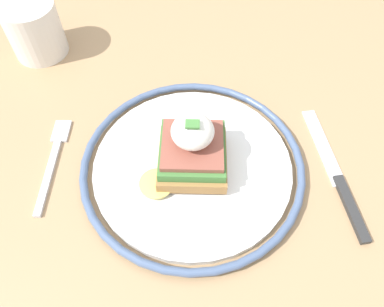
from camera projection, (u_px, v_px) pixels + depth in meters
The scene contains 6 objects.
dining_table at pixel (191, 241), 0.55m from camera, with size 1.04×0.87×0.77m.
plate at pixel (192, 166), 0.48m from camera, with size 0.29×0.29×0.02m.
sandwich at pixel (191, 148), 0.45m from camera, with size 0.11×0.10×0.08m.
fork at pixel (53, 159), 0.49m from camera, with size 0.02×0.15×0.00m.
knife at pixel (339, 181), 0.47m from camera, with size 0.05×0.20×0.01m.
cup at pixel (34, 29), 0.58m from camera, with size 0.08×0.08×0.08m.
Camera 1 is at (0.01, -0.20, 1.18)m, focal length 35.00 mm.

